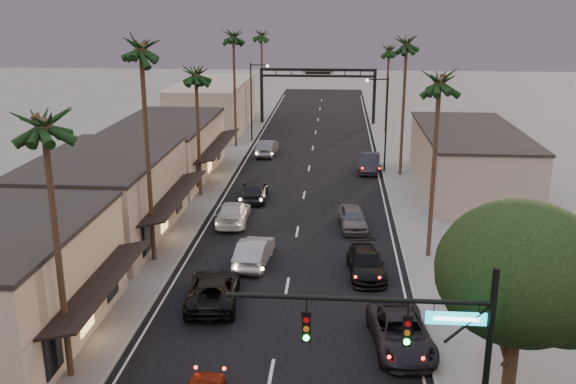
% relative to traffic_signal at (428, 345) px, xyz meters
% --- Properties ---
extents(ground, '(200.00, 200.00, 0.00)m').
position_rel_traffic_signal_xyz_m(ground, '(-5.69, 36.00, -5.08)').
color(ground, slate).
rests_on(ground, ground).
extents(road, '(14.00, 120.00, 0.02)m').
position_rel_traffic_signal_xyz_m(road, '(-5.69, 41.00, -5.08)').
color(road, black).
rests_on(road, ground).
extents(sidewalk_left, '(5.00, 92.00, 0.12)m').
position_rel_traffic_signal_xyz_m(sidewalk_left, '(-15.19, 48.00, -5.02)').
color(sidewalk_left, slate).
rests_on(sidewalk_left, ground).
extents(sidewalk_right, '(5.00, 92.00, 0.12)m').
position_rel_traffic_signal_xyz_m(sidewalk_right, '(3.81, 48.00, -5.02)').
color(sidewalk_right, slate).
rests_on(sidewalk_right, ground).
extents(storefront_near, '(8.00, 12.00, 5.50)m').
position_rel_traffic_signal_xyz_m(storefront_near, '(-18.69, 8.00, -2.33)').
color(storefront_near, '#C2AF94').
rests_on(storefront_near, ground).
extents(storefront_mid, '(8.00, 14.00, 5.50)m').
position_rel_traffic_signal_xyz_m(storefront_mid, '(-18.69, 22.00, -2.33)').
color(storefront_mid, '#A49783').
rests_on(storefront_mid, ground).
extents(storefront_far, '(8.00, 16.00, 5.00)m').
position_rel_traffic_signal_xyz_m(storefront_far, '(-18.69, 38.00, -2.58)').
color(storefront_far, '#C2AF94').
rests_on(storefront_far, ground).
extents(storefront_dist, '(8.00, 20.00, 6.00)m').
position_rel_traffic_signal_xyz_m(storefront_dist, '(-18.69, 61.00, -2.08)').
color(storefront_dist, '#A49783').
rests_on(storefront_dist, ground).
extents(building_right, '(8.00, 18.00, 5.00)m').
position_rel_traffic_signal_xyz_m(building_right, '(8.31, 36.00, -2.58)').
color(building_right, '#A49783').
rests_on(building_right, ground).
extents(traffic_signal, '(8.51, 0.22, 7.80)m').
position_rel_traffic_signal_xyz_m(traffic_signal, '(0.00, 0.00, 0.00)').
color(traffic_signal, black).
rests_on(traffic_signal, ground).
extents(corner_tree, '(6.20, 6.20, 8.80)m').
position_rel_traffic_signal_xyz_m(corner_tree, '(3.79, 3.45, 0.90)').
color(corner_tree, '#38281C').
rests_on(corner_tree, ground).
extents(arch, '(15.20, 0.40, 7.27)m').
position_rel_traffic_signal_xyz_m(arch, '(-5.69, 66.00, 0.45)').
color(arch, black).
rests_on(arch, ground).
extents(streetlight_right, '(2.13, 0.30, 9.00)m').
position_rel_traffic_signal_xyz_m(streetlight_right, '(1.23, 41.00, 0.25)').
color(streetlight_right, black).
rests_on(streetlight_right, ground).
extents(streetlight_left, '(2.13, 0.30, 9.00)m').
position_rel_traffic_signal_xyz_m(streetlight_left, '(-12.61, 54.00, 0.25)').
color(streetlight_left, black).
rests_on(streetlight_left, ground).
extents(palm_la, '(3.20, 3.20, 13.20)m').
position_rel_traffic_signal_xyz_m(palm_la, '(-14.29, 5.00, 6.36)').
color(palm_la, '#38281C').
rests_on(palm_la, ground).
extents(palm_lb, '(3.20, 3.20, 15.20)m').
position_rel_traffic_signal_xyz_m(palm_lb, '(-14.29, 18.00, 8.30)').
color(palm_lb, '#38281C').
rests_on(palm_lb, ground).
extents(palm_lc, '(3.20, 3.20, 12.20)m').
position_rel_traffic_signal_xyz_m(palm_lc, '(-14.29, 32.00, 5.39)').
color(palm_lc, '#38281C').
rests_on(palm_lc, ground).
extents(palm_ld, '(3.20, 3.20, 14.20)m').
position_rel_traffic_signal_xyz_m(palm_ld, '(-14.29, 51.00, 7.33)').
color(palm_ld, '#38281C').
rests_on(palm_ld, ground).
extents(palm_ra, '(3.20, 3.20, 13.20)m').
position_rel_traffic_signal_xyz_m(palm_ra, '(2.91, 20.00, 6.36)').
color(palm_ra, '#38281C').
rests_on(palm_ra, ground).
extents(palm_rb, '(3.20, 3.20, 14.20)m').
position_rel_traffic_signal_xyz_m(palm_rb, '(2.91, 40.00, 7.33)').
color(palm_rb, '#38281C').
rests_on(palm_rb, ground).
extents(palm_rc, '(3.20, 3.20, 12.20)m').
position_rel_traffic_signal_xyz_m(palm_rc, '(2.91, 60.00, 5.39)').
color(palm_rc, '#38281C').
rests_on(palm_rc, ground).
extents(palm_far, '(3.20, 3.20, 13.20)m').
position_rel_traffic_signal_xyz_m(palm_far, '(-13.99, 74.00, 6.36)').
color(palm_far, '#38281C').
rests_on(palm_far, ground).
extents(oncoming_pickup, '(3.12, 5.89, 1.58)m').
position_rel_traffic_signal_xyz_m(oncoming_pickup, '(-9.49, 12.53, -4.29)').
color(oncoming_pickup, black).
rests_on(oncoming_pickup, ground).
extents(oncoming_silver, '(2.13, 5.11, 1.64)m').
position_rel_traffic_signal_xyz_m(oncoming_silver, '(-7.98, 18.03, -4.26)').
color(oncoming_silver, gray).
rests_on(oncoming_silver, ground).
extents(oncoming_white, '(2.39, 5.50, 1.57)m').
position_rel_traffic_signal_xyz_m(oncoming_white, '(-10.48, 25.53, -4.29)').
color(oncoming_white, '#B6B6B6').
rests_on(oncoming_white, ground).
extents(oncoming_dgrey, '(2.24, 5.09, 1.71)m').
position_rel_traffic_signal_xyz_m(oncoming_dgrey, '(-9.66, 31.41, -4.23)').
color(oncoming_dgrey, black).
rests_on(oncoming_dgrey, ground).
extents(oncoming_grey_far, '(2.04, 5.10, 1.65)m').
position_rel_traffic_signal_xyz_m(oncoming_grey_far, '(-10.38, 47.21, -4.26)').
color(oncoming_grey_far, '#55565B').
rests_on(oncoming_grey_far, ground).
extents(curbside_near, '(3.19, 5.91, 1.58)m').
position_rel_traffic_signal_xyz_m(curbside_near, '(0.14, 8.58, -4.29)').
color(curbside_near, black).
rests_on(curbside_near, ground).
extents(curbside_black, '(2.45, 5.19, 1.46)m').
position_rel_traffic_signal_xyz_m(curbside_black, '(-1.16, 16.87, -4.35)').
color(curbside_black, black).
rests_on(curbside_black, ground).
extents(curbside_grey, '(2.28, 4.75, 1.57)m').
position_rel_traffic_signal_xyz_m(curbside_grey, '(-1.78, 25.02, -4.30)').
color(curbside_grey, '#535358').
rests_on(curbside_grey, ground).
extents(curbside_far, '(2.32, 5.33, 1.70)m').
position_rel_traffic_signal_xyz_m(curbside_far, '(0.13, 41.31, -4.23)').
color(curbside_far, black).
rests_on(curbside_far, ground).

